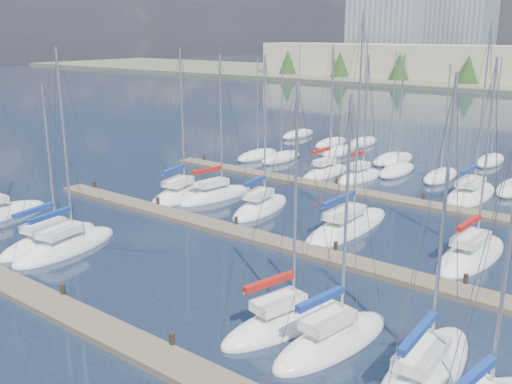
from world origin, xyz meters
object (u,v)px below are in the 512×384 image
Objects in this scene: sailboat_p at (471,194)px; sailboat_l at (471,255)px; sailboat_b at (49,241)px; sailboat_j at (261,207)px; sailboat_k at (347,227)px; sailboat_d at (284,323)px; sailboat_n at (326,173)px; sailboat_c at (66,246)px; sailboat_h at (181,194)px; sailboat_e at (332,341)px; sailboat_f at (423,374)px; sailboat_o at (360,177)px; sailboat_i at (216,196)px.

sailboat_l is (4.43, -13.64, -0.01)m from sailboat_p.
sailboat_l is (22.68, 14.41, 0.00)m from sailboat_b.
sailboat_j is 0.81× the size of sailboat_k.
sailboat_n is at bearing 130.82° from sailboat_d.
sailboat_c reaches higher than sailboat_b.
sailboat_h is 1.01× the size of sailboat_l.
sailboat_h reaches higher than sailboat_e.
sailboat_f is 0.83× the size of sailboat_k.
sailboat_p is 14.34m from sailboat_l.
sailboat_h is 23.29m from sailboat_d.
sailboat_h is 13.20m from sailboat_b.
sailboat_e is (2.82, -27.64, 0.00)m from sailboat_p.
sailboat_c reaches higher than sailboat_l.
sailboat_p reaches higher than sailboat_o.
sailboat_n is 22.03m from sailboat_l.
sailboat_o is at bearing 75.54° from sailboat_j.
sailboat_j is 0.83× the size of sailboat_p.
sailboat_k is 1.21× the size of sailboat_l.
sailboat_i is 0.95× the size of sailboat_n.
sailboat_h is at bearing -116.23° from sailboat_o.
sailboat_k reaches higher than sailboat_d.
sailboat_n is at bearing -164.72° from sailboat_o.
sailboat_l is at bearing -7.59° from sailboat_j.
sailboat_c is (-23.51, -0.40, 0.00)m from sailboat_f.
sailboat_c is at bearing -81.36° from sailboat_i.
sailboat_k is at bearing 126.06° from sailboat_e.
sailboat_n reaches higher than sailboat_j.
sailboat_b is (-1.72, -0.07, -0.00)m from sailboat_c.
sailboat_e is at bearing -7.60° from sailboat_b.
sailboat_i is 0.83× the size of sailboat_p.
sailboat_o is at bearing 114.73° from sailboat_k.
sailboat_i is 1.02× the size of sailboat_o.
sailboat_l is 14.60m from sailboat_d.
sailboat_h is at bearing -109.54° from sailboat_n.
sailboat_k reaches higher than sailboat_l.
sailboat_f is 0.96× the size of sailboat_c.
sailboat_i is 1.06× the size of sailboat_e.
sailboat_l is (8.59, 0.01, -0.01)m from sailboat_k.
sailboat_c is 19.35m from sailboat_e.
sailboat_k is at bearing 7.17° from sailboat_i.
sailboat_e is at bearing 178.56° from sailboat_f.
sailboat_i reaches higher than sailboat_d.
sailboat_p reaches higher than sailboat_b.
sailboat_e is 2.64m from sailboat_d.
sailboat_e is at bearing -6.66° from sailboat_c.
sailboat_k is at bearing 126.28° from sailboat_f.
sailboat_i is 14.72m from sailboat_b.
sailboat_d is (19.51, -12.73, 0.01)m from sailboat_h.
sailboat_p is 1.18× the size of sailboat_l.
sailboat_n is at bearing 84.55° from sailboat_i.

